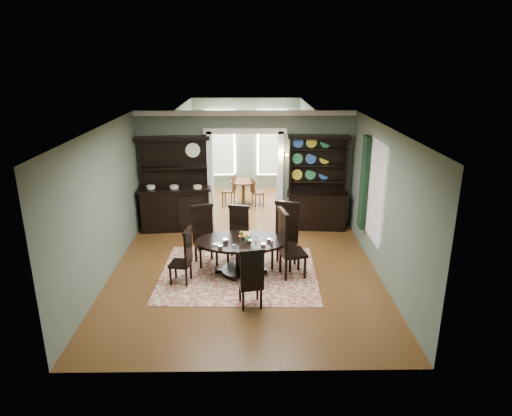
{
  "coord_description": "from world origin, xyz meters",
  "views": [
    {
      "loc": [
        0.11,
        -8.44,
        4.28
      ],
      "look_at": [
        0.24,
        0.6,
        1.26
      ],
      "focal_mm": 32.0,
      "sensor_mm": 36.0,
      "label": 1
    }
  ],
  "objects": [
    {
      "name": "chair_end_right",
      "position": [
        0.86,
        -0.06,
        0.75
      ],
      "size": [
        0.6,
        0.63,
        1.43
      ],
      "rotation": [
        0.0,
        0.0,
        -1.35
      ],
      "color": "black",
      "rests_on": "rug"
    },
    {
      "name": "chair_end_left",
      "position": [
        -1.16,
        -0.3,
        0.6
      ],
      "size": [
        0.46,
        0.48,
        1.14
      ],
      "rotation": [
        0.0,
        0.0,
        1.41
      ],
      "color": "black",
      "rests_on": "rug"
    },
    {
      "name": "welsh_dresser",
      "position": [
        1.84,
        2.74,
        0.88
      ],
      "size": [
        1.59,
        0.69,
        2.42
      ],
      "rotation": [
        0.0,
        0.0,
        -0.08
      ],
      "color": "black",
      "rests_on": "floor"
    },
    {
      "name": "chair_far_left",
      "position": [
        -0.87,
        0.66,
        0.68
      ],
      "size": [
        0.61,
        0.6,
        1.29
      ],
      "rotation": [
        0.0,
        0.0,
        3.53
      ],
      "color": "black",
      "rests_on": "rug"
    },
    {
      "name": "chair_far_right",
      "position": [
        0.87,
        0.49,
        0.74
      ],
      "size": [
        0.65,
        0.64,
        1.4
      ],
      "rotation": [
        0.0,
        0.0,
        2.79
      ],
      "color": "black",
      "rests_on": "rug"
    },
    {
      "name": "chair_far_mid",
      "position": [
        -0.14,
        0.82,
        0.64
      ],
      "size": [
        0.53,
        0.52,
        1.22
      ],
      "rotation": [
        0.0,
        0.0,
        2.92
      ],
      "color": "black",
      "rests_on": "rug"
    },
    {
      "name": "parlor_chair_right",
      "position": [
        0.29,
        4.54,
        0.46
      ],
      "size": [
        0.41,
        0.4,
        0.87
      ],
      "rotation": [
        0.0,
        0.0,
        -1.2
      ],
      "color": "#563818",
      "rests_on": "parlor_floor"
    },
    {
      "name": "right_window",
      "position": [
        2.69,
        0.93,
        1.6
      ],
      "size": [
        0.15,
        1.47,
        2.12
      ],
      "color": "white",
      "rests_on": "wall_right"
    },
    {
      "name": "wall_sconce",
      "position": [
        0.95,
        2.85,
        1.89
      ],
      "size": [
        0.27,
        0.21,
        0.21
      ],
      "color": "gold",
      "rests_on": "back_wall_right"
    },
    {
      "name": "doorway_trim",
      "position": [
        0.0,
        3.0,
        1.62
      ],
      "size": [
        2.08,
        0.25,
        2.57
      ],
      "color": "white",
      "rests_on": "floor"
    },
    {
      "name": "parlor_table",
      "position": [
        -0.08,
        4.7,
        0.48
      ],
      "size": [
        0.8,
        0.8,
        0.74
      ],
      "color": "#563818",
      "rests_on": "parlor_floor"
    },
    {
      "name": "sideboard",
      "position": [
        -1.79,
        2.72,
        0.83
      ],
      "size": [
        1.87,
        0.82,
        2.39
      ],
      "rotation": [
        0.0,
        0.0,
        0.1
      ],
      "color": "black",
      "rests_on": "floor"
    },
    {
      "name": "dining_table",
      "position": [
        -0.07,
        0.1,
        0.51
      ],
      "size": [
        1.87,
        1.74,
        0.73
      ],
      "rotation": [
        0.0,
        0.0,
        -0.02
      ],
      "color": "black",
      "rests_on": "rug"
    },
    {
      "name": "rug",
      "position": [
        -0.13,
        0.07,
        0.01
      ],
      "size": [
        3.25,
        2.75,
        0.01
      ],
      "primitive_type": "cube",
      "rotation": [
        0.0,
        0.0,
        -0.03
      ],
      "color": "maroon",
      "rests_on": "floor"
    },
    {
      "name": "parlor_chair_left",
      "position": [
        -0.46,
        4.6,
        0.51
      ],
      "size": [
        0.44,
        0.42,
        0.96
      ],
      "rotation": [
        0.0,
        0.0,
        1.33
      ],
      "color": "#563818",
      "rests_on": "parlor_floor"
    },
    {
      "name": "room",
      "position": [
        0.0,
        0.04,
        1.58
      ],
      "size": [
        5.51,
        6.01,
        3.01
      ],
      "color": "brown",
      "rests_on": "ground"
    },
    {
      "name": "chair_near",
      "position": [
        0.14,
        -1.28,
        0.61
      ],
      "size": [
        0.5,
        0.48,
        1.16
      ],
      "rotation": [
        0.0,
        0.0,
        0.19
      ],
      "color": "black",
      "rests_on": "rug"
    },
    {
      "name": "parlor",
      "position": [
        0.0,
        5.53,
        1.52
      ],
      "size": [
        3.51,
        3.5,
        3.01
      ],
      "color": "brown",
      "rests_on": "ground"
    },
    {
      "name": "centerpiece",
      "position": [
        0.02,
        0.03,
        0.79
      ],
      "size": [
        1.23,
        0.79,
        0.2
      ],
      "color": "silver",
      "rests_on": "dining_table"
    }
  ]
}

